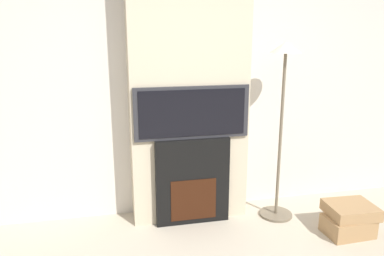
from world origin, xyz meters
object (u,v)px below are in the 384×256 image
object	(u,v)px
fireplace	(192,181)
television	(192,113)
floor_lamp	(283,97)
box_stack	(349,219)

from	to	relation	value
fireplace	television	bearing A→B (deg)	-90.00
television	floor_lamp	xyz separation A→B (m)	(0.87, -0.08, 0.12)
television	fireplace	bearing A→B (deg)	90.00
fireplace	floor_lamp	distance (m)	1.19
fireplace	box_stack	size ratio (longest dim) A/B	1.80
television	floor_lamp	distance (m)	0.88
television	floor_lamp	size ratio (longest dim) A/B	0.62
fireplace	box_stack	distance (m)	1.51
television	box_stack	distance (m)	1.77
floor_lamp	box_stack	bearing A→B (deg)	-42.76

